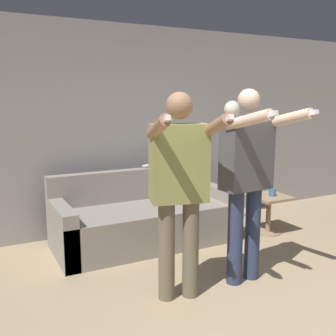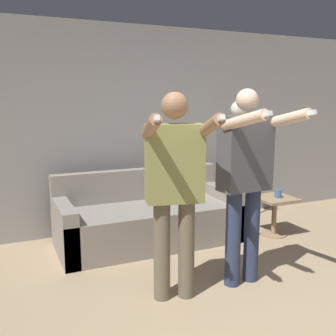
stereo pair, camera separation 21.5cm
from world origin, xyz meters
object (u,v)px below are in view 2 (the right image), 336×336
person_left (175,182)px  person_right (246,173)px  cat (167,160)px  floor_lamp (238,136)px  side_table (275,208)px  couch (148,220)px  cup (278,194)px

person_left → person_right: size_ratio=0.98×
cat → floor_lamp: bearing=-10.7°
person_right → cat: person_right is taller
person_right → side_table: person_right is taller
couch → cup: size_ratio=21.55×
person_left → side_table: person_left is taller
person_left → side_table: bearing=41.0°
cat → cup: cat is taller
person_left → side_table: size_ratio=3.59×
couch → person_left: (-0.27, -1.33, 0.75)m
cat → side_table: size_ratio=0.93×
floor_lamp → cup: (0.22, -0.59, -0.66)m
person_right → cat: size_ratio=3.95×
person_right → cat: bearing=87.3°
couch → floor_lamp: (1.34, 0.16, 0.92)m
couch → floor_lamp: floor_lamp is taller
cat → side_table: 1.47m
couch → person_right: bearing=-72.5°
side_table → cup: bearing=-49.3°
floor_lamp → cat: bearing=169.3°
person_left → side_table: 2.14m
cat → person_right: bearing=-89.1°
person_right → side_table: size_ratio=3.66×
couch → floor_lamp: 1.63m
couch → person_right: size_ratio=1.19×
couch → side_table: 1.59m
cat → person_left: bearing=-111.8°
side_table → cup: cup is taller
person_left → cat: person_left is taller
person_right → floor_lamp: bearing=54.8°
couch → cat: size_ratio=4.69×
couch → cat: (0.39, 0.34, 0.64)m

